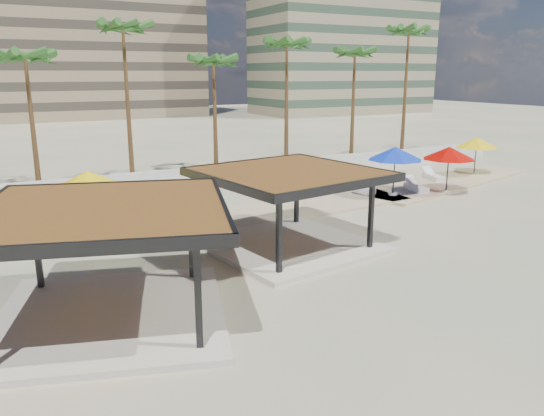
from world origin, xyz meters
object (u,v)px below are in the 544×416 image
(pavilion_central, at_px, (289,202))
(lounger_b, at_px, (358,188))
(umbrella_c, at_px, (449,153))
(pavilion_west, at_px, (106,253))
(lounger_d, at_px, (433,177))
(lounger_a, at_px, (135,213))
(lounger_c, at_px, (416,187))

(pavilion_central, distance_m, lounger_b, 11.40)
(umbrella_c, height_order, lounger_b, umbrella_c)
(pavilion_west, xyz_separation_m, lounger_d, (24.16, 10.97, -1.79))
(lounger_d, bearing_deg, pavilion_west, 127.72)
(pavilion_west, distance_m, umbrella_c, 23.09)
(lounger_d, bearing_deg, umbrella_c, 159.21)
(lounger_d, bearing_deg, lounger_a, 103.30)
(lounger_a, distance_m, lounger_c, 17.19)
(pavilion_central, xyz_separation_m, lounger_b, (8.94, 6.87, -1.64))
(lounger_b, height_order, lounger_c, lounger_b)
(pavilion_west, relative_size, umbrella_c, 2.13)
(pavilion_central, bearing_deg, lounger_b, 28.72)
(pavilion_central, xyz_separation_m, pavilion_west, (-8.23, -3.35, 0.12))
(pavilion_central, relative_size, lounger_a, 3.89)
(pavilion_west, height_order, lounger_c, pavilion_west)
(pavilion_central, relative_size, lounger_b, 3.26)
(umbrella_c, height_order, lounger_d, umbrella_c)
(pavilion_west, xyz_separation_m, lounger_c, (20.59, 8.87, -1.78))
(pavilion_west, distance_m, lounger_c, 22.49)
(umbrella_c, bearing_deg, lounger_b, 149.96)
(lounger_c, bearing_deg, pavilion_central, 126.47)
(lounger_c, bearing_deg, lounger_b, 80.86)
(pavilion_west, bearing_deg, umbrella_c, 36.70)
(lounger_c, bearing_deg, pavilion_west, 125.72)
(umbrella_c, xyz_separation_m, lounger_c, (-1.23, 1.34, -2.23))
(pavilion_west, bearing_deg, pavilion_central, 39.83)
(pavilion_central, relative_size, pavilion_west, 0.86)
(pavilion_west, xyz_separation_m, umbrella_c, (21.83, 7.53, 0.45))
(pavilion_central, relative_size, umbrella_c, 1.83)
(pavilion_west, distance_m, lounger_b, 20.06)
(lounger_a, distance_m, lounger_b, 13.66)
(umbrella_c, height_order, lounger_c, umbrella_c)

